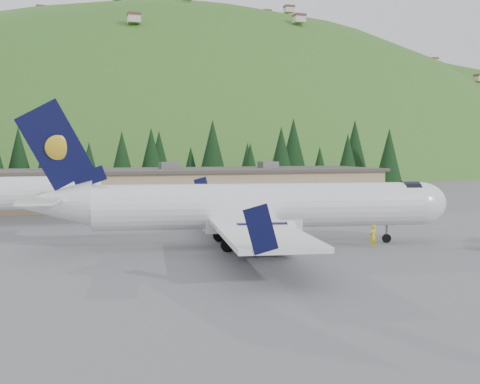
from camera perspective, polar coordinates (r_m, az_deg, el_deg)
name	(u,v)px	position (r m, az deg, el deg)	size (l,w,h in m)	color
ground	(263,246)	(49.27, 2.20, -5.11)	(600.00, 600.00, 0.00)	slate
airliner	(251,208)	(48.68, 1.02, -1.51)	(35.29, 33.27, 11.73)	white
terminal_building	(133,187)	(84.58, -10.09, 0.43)	(71.00, 17.00, 6.10)	tan
ramp_worker	(373,236)	(49.49, 12.50, -4.10)	(0.66, 0.44, 1.82)	yellow
tree_line	(105,153)	(107.45, -12.67, 3.60)	(111.80, 16.39, 14.36)	black
hills	(212,353)	(277.74, -2.70, -15.04)	(614.00, 330.00, 300.00)	#2A5919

